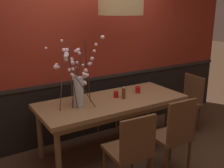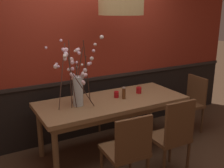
% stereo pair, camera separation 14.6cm
% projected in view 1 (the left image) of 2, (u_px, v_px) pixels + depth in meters
% --- Properties ---
extents(ground_plane, '(24.00, 24.00, 0.00)m').
position_uv_depth(ground_plane, '(112.00, 150.00, 3.82)').
color(ground_plane, '#4C3321').
extents(back_wall, '(5.49, 0.14, 2.80)m').
position_uv_depth(back_wall, '(88.00, 47.00, 3.98)').
color(back_wall, black).
rests_on(back_wall, ground).
extents(dining_table, '(2.01, 0.85, 0.76)m').
position_uv_depth(dining_table, '(112.00, 106.00, 3.63)').
color(dining_table, '#997047').
rests_on(dining_table, ground).
extents(chair_head_east_end, '(0.46, 0.47, 0.90)m').
position_uv_depth(chair_head_east_end, '(187.00, 100.00, 4.38)').
color(chair_head_east_end, brown).
rests_on(chair_head_east_end, ground).
extents(chair_far_side_right, '(0.43, 0.45, 0.88)m').
position_uv_depth(chair_far_side_right, '(101.00, 97.00, 4.53)').
color(chair_far_side_right, brown).
rests_on(chair_far_side_right, ground).
extents(chair_near_side_right, '(0.43, 0.40, 0.98)m').
position_uv_depth(chair_near_side_right, '(174.00, 133.00, 3.13)').
color(chair_near_side_right, brown).
rests_on(chair_near_side_right, ground).
extents(chair_near_side_left, '(0.46, 0.46, 0.92)m').
position_uv_depth(chair_near_side_left, '(131.00, 148.00, 2.83)').
color(chair_near_side_left, brown).
rests_on(chair_near_side_left, ground).
extents(vase_with_blossoms, '(0.60, 0.60, 0.89)m').
position_uv_depth(vase_with_blossoms, '(77.00, 83.00, 3.30)').
color(vase_with_blossoms, silver).
rests_on(vase_with_blossoms, dining_table).
extents(candle_holder_nearer_center, '(0.08, 0.08, 0.09)m').
position_uv_depth(candle_holder_nearer_center, '(138.00, 90.00, 3.88)').
color(candle_holder_nearer_center, red).
rests_on(candle_holder_nearer_center, dining_table).
extents(candle_holder_nearer_edge, '(0.07, 0.07, 0.09)m').
position_uv_depth(candle_holder_nearer_edge, '(116.00, 94.00, 3.68)').
color(candle_holder_nearer_edge, red).
rests_on(candle_holder_nearer_edge, dining_table).
extents(condiment_bottle, '(0.05, 0.05, 0.17)m').
position_uv_depth(condiment_bottle, '(124.00, 93.00, 3.63)').
color(condiment_bottle, brown).
rests_on(condiment_bottle, dining_table).
extents(pendant_lamp, '(0.57, 0.57, 0.93)m').
position_uv_depth(pendant_lamp, '(121.00, 3.00, 3.34)').
color(pendant_lamp, tan).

